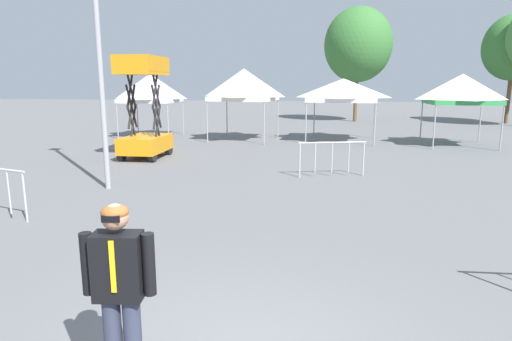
# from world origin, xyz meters

# --- Properties ---
(canopy_tent_behind_right) EXTENTS (3.01, 3.01, 3.32)m
(canopy_tent_behind_right) POSITION_xyz_m (-9.01, 18.10, 2.57)
(canopy_tent_behind_right) COLOR #9E9EA3
(canopy_tent_behind_right) RESTS_ON ground
(canopy_tent_behind_center) EXTENTS (3.20, 3.20, 3.53)m
(canopy_tent_behind_center) POSITION_xyz_m (-3.85, 17.71, 2.75)
(canopy_tent_behind_center) COLOR #9E9EA3
(canopy_tent_behind_center) RESTS_ON ground
(canopy_tent_far_left) EXTENTS (3.47, 3.47, 3.05)m
(canopy_tent_far_left) POSITION_xyz_m (0.98, 18.33, 2.49)
(canopy_tent_far_left) COLOR #9E9EA3
(canopy_tent_far_left) RESTS_ON ground
(canopy_tent_right_of_center) EXTENTS (2.94, 2.94, 3.24)m
(canopy_tent_right_of_center) POSITION_xyz_m (6.21, 17.61, 2.56)
(canopy_tent_right_of_center) COLOR #9E9EA3
(canopy_tent_right_of_center) RESTS_ON ground
(scissor_lift) EXTENTS (1.53, 2.38, 3.78)m
(scissor_lift) POSITION_xyz_m (-6.33, 11.71, 1.16)
(scissor_lift) COLOR black
(scissor_lift) RESTS_ON ground
(person_foreground) EXTENTS (0.64, 0.31, 1.78)m
(person_foreground) POSITION_xyz_m (-0.84, -0.30, 1.03)
(person_foreground) COLOR #33384C
(person_foreground) RESTS_ON ground
(tree_behind_tents_left) EXTENTS (4.95, 4.95, 8.36)m
(tree_behind_tents_left) POSITION_xyz_m (1.91, 30.33, 5.63)
(tree_behind_tents_left) COLOR brown
(tree_behind_tents_left) RESTS_ON ground
(crowd_barrier_mid_lot) EXTENTS (2.01, 0.72, 1.08)m
(crowd_barrier_mid_lot) POSITION_xyz_m (0.75, 9.60, 0.75)
(crowd_barrier_mid_lot) COLOR #B7BABF
(crowd_barrier_mid_lot) RESTS_ON ground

